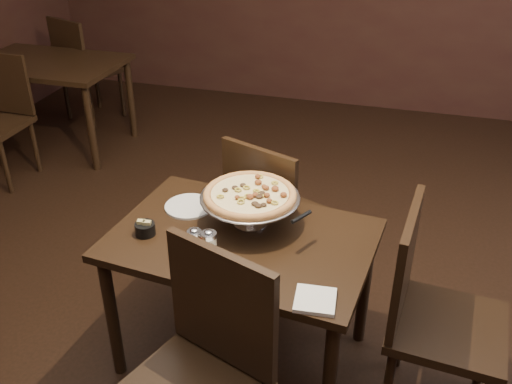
# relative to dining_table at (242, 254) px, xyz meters

# --- Properties ---
(room) EXTENTS (6.04, 7.04, 2.84)m
(room) POSITION_rel_dining_table_xyz_m (0.05, 0.02, 0.79)
(room) COLOR black
(room) RESTS_ON ground
(dining_table) EXTENTS (1.19, 0.86, 0.70)m
(dining_table) POSITION_rel_dining_table_xyz_m (0.00, 0.00, 0.00)
(dining_table) COLOR black
(dining_table) RESTS_ON ground
(background_table) EXTENTS (1.16, 0.78, 0.73)m
(background_table) POSITION_rel_dining_table_xyz_m (-2.21, 1.88, 0.02)
(background_table) COLOR black
(background_table) RESTS_ON ground
(pizza_stand) EXTENTS (0.44, 0.44, 0.18)m
(pizza_stand) POSITION_rel_dining_table_xyz_m (0.01, 0.11, 0.24)
(pizza_stand) COLOR silver
(pizza_stand) RESTS_ON dining_table
(parmesan_shaker) EXTENTS (0.07, 0.07, 0.12)m
(parmesan_shaker) POSITION_rel_dining_table_xyz_m (-0.09, -0.16, 0.15)
(parmesan_shaker) COLOR beige
(parmesan_shaker) RESTS_ON dining_table
(pepper_flake_shaker) EXTENTS (0.06, 0.06, 0.11)m
(pepper_flake_shaker) POSITION_rel_dining_table_xyz_m (-0.16, -0.15, 0.14)
(pepper_flake_shaker) COLOR maroon
(pepper_flake_shaker) RESTS_ON dining_table
(packet_caddy) EXTENTS (0.09, 0.09, 0.07)m
(packet_caddy) POSITION_rel_dining_table_xyz_m (-0.41, -0.10, 0.12)
(packet_caddy) COLOR black
(packet_caddy) RESTS_ON dining_table
(napkin_stack) EXTENTS (0.16, 0.16, 0.02)m
(napkin_stack) POSITION_rel_dining_table_xyz_m (0.39, -0.33, 0.10)
(napkin_stack) COLOR silver
(napkin_stack) RESTS_ON dining_table
(plate_left) EXTENTS (0.23, 0.23, 0.01)m
(plate_left) POSITION_rel_dining_table_xyz_m (-0.31, 0.16, 0.10)
(plate_left) COLOR silver
(plate_left) RESTS_ON dining_table
(plate_near) EXTENTS (0.23, 0.23, 0.01)m
(plate_near) POSITION_rel_dining_table_xyz_m (-0.02, -0.29, 0.10)
(plate_near) COLOR silver
(plate_near) RESTS_ON dining_table
(serving_spatula) EXTENTS (0.14, 0.14, 0.02)m
(serving_spatula) POSITION_rel_dining_table_xyz_m (0.26, 0.00, 0.24)
(serving_spatula) COLOR silver
(serving_spatula) RESTS_ON pizza_stand
(chair_far) EXTENTS (0.56, 0.56, 0.93)m
(chair_far) POSITION_rel_dining_table_xyz_m (0.01, 0.52, -0.10)
(chair_far) COLOR black
(chair_far) RESTS_ON ground
(chair_near) EXTENTS (0.59, 0.59, 0.99)m
(chair_near) POSITION_rel_dining_table_xyz_m (0.04, -0.62, -0.07)
(chair_near) COLOR black
(chair_near) RESTS_ON ground
(chair_side) EXTENTS (0.50, 0.50, 0.97)m
(chair_side) POSITION_rel_dining_table_xyz_m (0.82, -0.06, -0.08)
(chair_side) COLOR black
(chair_side) RESTS_ON ground
(bg_chair_far) EXTENTS (0.57, 0.57, 0.95)m
(bg_chair_far) POSITION_rel_dining_table_xyz_m (-2.25, 2.44, -0.09)
(bg_chair_far) COLOR black
(bg_chair_far) RESTS_ON ground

